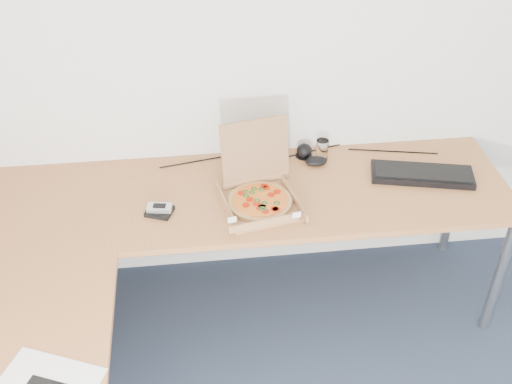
{
  "coord_description": "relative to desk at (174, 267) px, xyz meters",
  "views": [
    {
      "loc": [
        -0.71,
        -0.94,
        2.48
      ],
      "look_at": [
        -0.45,
        1.28,
        0.82
      ],
      "focal_mm": 44.58,
      "sensor_mm": 36.0,
      "label": 1
    }
  ],
  "objects": [
    {
      "name": "room_shell",
      "position": [
        0.82,
        -0.97,
        0.55
      ],
      "size": [
        3.5,
        3.5,
        2.5
      ],
      "primitive_type": null,
      "color": "silver",
      "rests_on": "ground"
    },
    {
      "name": "desk",
      "position": [
        0.0,
        0.0,
        0.0
      ],
      "size": [
        2.5,
        2.2,
        0.73
      ],
      "color": "#B6713D",
      "rests_on": "ground"
    },
    {
      "name": "pizza_box",
      "position": [
        0.39,
        0.34,
        0.07
      ],
      "size": [
        0.32,
        0.37,
        0.33
      ],
      "rotation": [
        0.0,
        0.0,
        0.2
      ],
      "color": "#AB7749",
      "rests_on": "desk"
    },
    {
      "name": "drinking_glass",
      "position": [
        0.75,
        0.66,
        0.08
      ],
      "size": [
        0.06,
        0.06,
        0.11
      ],
      "primitive_type": "cylinder",
      "color": "silver",
      "rests_on": "desk"
    },
    {
      "name": "keyboard",
      "position": [
        1.19,
        0.45,
        0.04
      ],
      "size": [
        0.5,
        0.28,
        0.03
      ],
      "primitive_type": "cube",
      "rotation": [
        0.0,
        0.0,
        -0.23
      ],
      "color": "black",
      "rests_on": "desk"
    },
    {
      "name": "mouse",
      "position": [
        0.71,
        0.62,
        0.05
      ],
      "size": [
        0.12,
        0.1,
        0.04
      ],
      "primitive_type": "ellipsoid",
      "rotation": [
        0.0,
        0.0,
        -0.26
      ],
      "color": "black",
      "rests_on": "desk"
    },
    {
      "name": "wallet",
      "position": [
        -0.05,
        0.32,
        0.04
      ],
      "size": [
        0.14,
        0.13,
        0.02
      ],
      "primitive_type": "cube",
      "rotation": [
        0.0,
        0.0,
        -0.38
      ],
      "color": "black",
      "rests_on": "desk"
    },
    {
      "name": "phone",
      "position": [
        -0.05,
        0.32,
        0.06
      ],
      "size": [
        0.12,
        0.07,
        0.02
      ],
      "primitive_type": "cube",
      "rotation": [
        0.0,
        0.0,
        -0.17
      ],
      "color": "#B2B5BA",
      "rests_on": "wallet"
    },
    {
      "name": "dome_speaker",
      "position": [
        0.66,
        0.7,
        0.07
      ],
      "size": [
        0.09,
        0.09,
        0.07
      ],
      "primitive_type": "ellipsoid",
      "color": "black",
      "rests_on": "desk"
    },
    {
      "name": "cable_bundle",
      "position": [
        0.61,
        0.71,
        0.03
      ],
      "size": [
        0.67,
        0.14,
        0.01
      ],
      "primitive_type": null,
      "rotation": [
        0.0,
        0.0,
        0.14
      ],
      "color": "black",
      "rests_on": "desk"
    }
  ]
}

